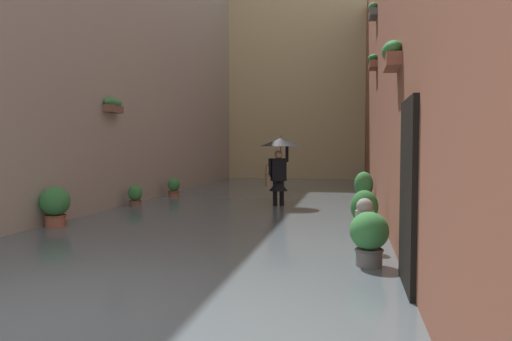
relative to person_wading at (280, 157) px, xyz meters
The scene contains 12 objects.
ground_plane 1.87m from the person_wading, 49.33° to the right, with size 60.00×60.00×0.00m, color gray.
flood_water 1.82m from the person_wading, 49.33° to the right, with size 7.31×24.22×0.13m, color #515B60.
building_facade_left 4.36m from the person_wading, 164.77° to the right, with size 2.04×22.22×8.09m.
building_facade_far 11.95m from the person_wading, 85.86° to the right, with size 10.11×1.80×12.36m, color tan.
person_wading is the anchor object (origin of this frame).
potted_plant_mid_right 5.57m from the person_wading, 46.34° to the left, with size 0.57×0.57×0.91m.
potted_plant_near_right 4.20m from the person_wading, 25.92° to the right, with size 0.38×0.38×0.70m.
potted_plant_mid_left 6.23m from the person_wading, 109.56° to the left, with size 0.50×0.50×0.84m.
potted_plant_near_left 2.45m from the person_wading, 161.13° to the right, with size 0.50×0.50×1.01m.
potted_plant_far_left 4.10m from the person_wading, 121.14° to the left, with size 0.49×0.49×0.90m.
potted_plant_far_right 3.94m from the person_wading, 11.27° to the left, with size 0.37×0.37×0.68m.
mooring_bollard 5.40m from the person_wading, 112.46° to the left, with size 0.27×0.27×0.92m.
Camera 1 is at (-2.61, 3.68, 1.68)m, focal length 32.24 mm.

